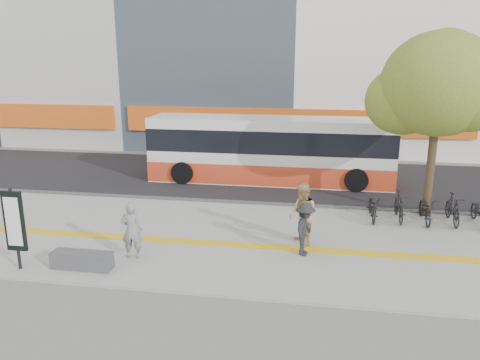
% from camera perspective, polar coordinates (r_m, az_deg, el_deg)
% --- Properties ---
extents(ground, '(120.00, 120.00, 0.00)m').
position_cam_1_polar(ground, '(13.20, -6.08, -9.60)').
color(ground, '#61615C').
rests_on(ground, ground).
extents(sidewalk, '(40.00, 7.00, 0.08)m').
position_cam_1_polar(sidewalk, '(14.51, -4.50, -7.04)').
color(sidewalk, gray).
rests_on(sidewalk, ground).
extents(tactile_strip, '(40.00, 0.45, 0.01)m').
position_cam_1_polar(tactile_strip, '(14.05, -5.00, -7.62)').
color(tactile_strip, yellow).
rests_on(tactile_strip, sidewalk).
extents(street, '(40.00, 8.00, 0.06)m').
position_cam_1_polar(street, '(21.50, 0.31, 0.34)').
color(street, black).
rests_on(street, ground).
extents(curb, '(40.00, 0.25, 0.14)m').
position_cam_1_polar(curb, '(17.71, -1.78, -2.77)').
color(curb, '#3B3B3E').
rests_on(curb, ground).
extents(bench, '(1.60, 0.45, 0.45)m').
position_cam_1_polar(bench, '(12.99, -18.85, -9.31)').
color(bench, '#3B3B3E').
rests_on(bench, sidewalk).
extents(signboard, '(0.55, 0.10, 2.20)m').
position_cam_1_polar(signboard, '(13.20, -26.01, -4.71)').
color(signboard, black).
rests_on(signboard, sidewalk).
extents(street_tree, '(4.40, 3.80, 6.31)m').
position_cam_1_polar(street_tree, '(16.83, 23.15, 10.55)').
color(street_tree, '#3A2B1A').
rests_on(street_tree, sidewalk).
extents(bus, '(10.60, 2.51, 2.82)m').
position_cam_1_polar(bus, '(20.55, 3.68, 3.50)').
color(bus, silver).
rests_on(bus, street).
extents(bicycle_row, '(4.82, 1.72, 1.00)m').
position_cam_1_polar(bicycle_row, '(16.80, 23.16, -3.29)').
color(bicycle_row, black).
rests_on(bicycle_row, sidewalk).
extents(seated_woman, '(0.64, 0.47, 1.60)m').
position_cam_1_polar(seated_woman, '(13.05, -13.17, -6.03)').
color(seated_woman, black).
rests_on(seated_woman, sidewalk).
extents(pedestrian_tan, '(1.01, 1.11, 1.86)m').
position_cam_1_polar(pedestrian_tan, '(13.63, 7.68, -4.26)').
color(pedestrian_tan, tan).
rests_on(pedestrian_tan, sidewalk).
extents(pedestrian_dark, '(0.74, 1.07, 1.51)m').
position_cam_1_polar(pedestrian_dark, '(13.03, 7.99, -6.02)').
color(pedestrian_dark, black).
rests_on(pedestrian_dark, sidewalk).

